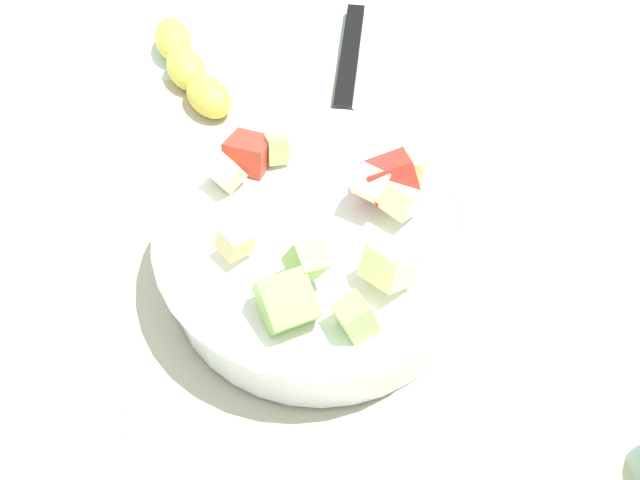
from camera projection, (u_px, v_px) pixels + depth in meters
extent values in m
plane|color=silver|center=(325.00, 268.00, 0.72)|extent=(2.40, 2.40, 0.00)
cube|color=#BCB299|center=(325.00, 266.00, 0.71)|extent=(0.51, 0.35, 0.01)
cylinder|color=white|center=(320.00, 253.00, 0.68)|extent=(0.24, 0.24, 0.06)
torus|color=white|center=(320.00, 231.00, 0.66)|extent=(0.26, 0.26, 0.02)
cube|color=red|center=(390.00, 177.00, 0.66)|extent=(0.04, 0.04, 0.05)
cube|color=#A3CC6B|center=(306.00, 262.00, 0.61)|extent=(0.03, 0.03, 0.04)
cube|color=beige|center=(225.00, 173.00, 0.67)|extent=(0.03, 0.04, 0.03)
cube|color=beige|center=(400.00, 197.00, 0.65)|extent=(0.04, 0.04, 0.03)
cube|color=#A3CC6B|center=(356.00, 317.00, 0.59)|extent=(0.03, 0.03, 0.04)
cube|color=beige|center=(389.00, 265.00, 0.61)|extent=(0.05, 0.05, 0.04)
cube|color=beige|center=(371.00, 184.00, 0.65)|extent=(0.04, 0.04, 0.03)
cube|color=#A3CC6B|center=(277.00, 149.00, 0.69)|extent=(0.02, 0.02, 0.03)
cube|color=#E5D684|center=(235.00, 241.00, 0.63)|extent=(0.03, 0.03, 0.02)
cube|color=#E5D684|center=(409.00, 169.00, 0.69)|extent=(0.04, 0.03, 0.03)
cube|color=#8CB74C|center=(287.00, 301.00, 0.60)|extent=(0.05, 0.04, 0.04)
cube|color=#BC3828|center=(249.00, 153.00, 0.69)|extent=(0.05, 0.05, 0.03)
ellipsoid|color=black|center=(340.00, 126.00, 0.80)|extent=(0.06, 0.05, 0.01)
cube|color=black|center=(349.00, 58.00, 0.86)|extent=(0.16, 0.07, 0.01)
ellipsoid|color=yellow|center=(173.00, 39.00, 0.86)|extent=(0.06, 0.04, 0.04)
ellipsoid|color=yellow|center=(186.00, 68.00, 0.84)|extent=(0.06, 0.05, 0.04)
ellipsoid|color=yellow|center=(209.00, 96.00, 0.81)|extent=(0.07, 0.06, 0.04)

